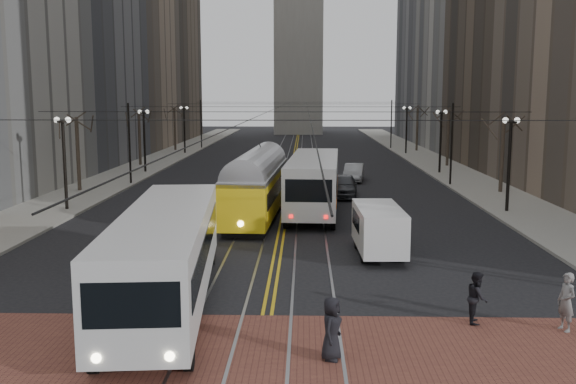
# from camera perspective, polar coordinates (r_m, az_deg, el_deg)

# --- Properties ---
(ground) EXTENTS (260.00, 260.00, 0.00)m
(ground) POSITION_cam_1_polar(r_m,az_deg,el_deg) (22.46, -1.73, -10.08)
(ground) COLOR black
(ground) RESTS_ON ground
(sidewalk_left) EXTENTS (5.00, 140.00, 0.15)m
(sidewalk_left) POSITION_cam_1_polar(r_m,az_deg,el_deg) (68.57, -12.20, 2.43)
(sidewalk_left) COLOR gray
(sidewalk_left) RESTS_ON ground
(sidewalk_right) EXTENTS (5.00, 140.00, 0.15)m
(sidewalk_right) POSITION_cam_1_polar(r_m,az_deg,el_deg) (68.04, 13.19, 2.35)
(sidewalk_right) COLOR gray
(sidewalk_right) RESTS_ON ground
(crosswalk_band) EXTENTS (25.00, 6.00, 0.01)m
(crosswalk_band) POSITION_cam_1_polar(r_m,az_deg,el_deg) (18.72, -2.44, -13.97)
(crosswalk_band) COLOR brown
(crosswalk_band) RESTS_ON ground
(streetcar_rails) EXTENTS (4.80, 130.00, 0.02)m
(streetcar_rails) POSITION_cam_1_polar(r_m,az_deg,el_deg) (66.65, 0.44, 2.39)
(streetcar_rails) COLOR gray
(streetcar_rails) RESTS_ON ground
(centre_lines) EXTENTS (0.42, 130.00, 0.01)m
(centre_lines) POSITION_cam_1_polar(r_m,az_deg,el_deg) (66.65, 0.44, 2.39)
(centre_lines) COLOR gold
(centre_lines) RESTS_ON ground
(building_left_far) EXTENTS (16.00, 20.00, 40.00)m
(building_left_far) POSITION_cam_1_polar(r_m,az_deg,el_deg) (111.27, -12.85, 14.98)
(building_left_far) COLOR brown
(building_left_far) RESTS_ON ground
(building_right_far) EXTENTS (16.00, 20.00, 40.00)m
(building_right_far) POSITION_cam_1_polar(r_m,az_deg,el_deg) (110.70, 14.67, 14.95)
(building_right_far) COLOR slate
(building_right_far) RESTS_ON ground
(lamp_posts) EXTENTS (27.60, 57.20, 5.60)m
(lamp_posts) POSITION_cam_1_polar(r_m,az_deg,el_deg) (50.20, 0.10, 3.56)
(lamp_posts) COLOR black
(lamp_posts) RESTS_ON ground
(street_trees) EXTENTS (31.68, 53.28, 5.60)m
(street_trees) POSITION_cam_1_polar(r_m,az_deg,el_deg) (56.68, 0.26, 4.14)
(street_trees) COLOR #382D23
(street_trees) RESTS_ON ground
(trolley_wires) EXTENTS (25.96, 120.00, 6.60)m
(trolley_wires) POSITION_cam_1_polar(r_m,az_deg,el_deg) (56.20, 0.25, 5.09)
(trolley_wires) COLOR black
(trolley_wires) RESTS_ON ground
(transit_bus) EXTENTS (3.89, 13.39, 3.30)m
(transit_bus) POSITION_cam_1_polar(r_m,az_deg,el_deg) (22.46, -10.75, -5.84)
(transit_bus) COLOR silver
(transit_bus) RESTS_ON ground
(streetcar) EXTENTS (3.15, 13.37, 3.12)m
(streetcar) POSITION_cam_1_polar(r_m,az_deg,el_deg) (38.20, -2.74, 0.10)
(streetcar) COLOR yellow
(streetcar) RESTS_ON ground
(rear_bus) EXTENTS (3.59, 13.27, 3.43)m
(rear_bus) POSITION_cam_1_polar(r_m,az_deg,el_deg) (39.85, 2.31, 0.68)
(rear_bus) COLOR silver
(rear_bus) RESTS_ON ground
(cargo_van) EXTENTS (2.06, 5.07, 2.22)m
(cargo_van) POSITION_cam_1_polar(r_m,az_deg,el_deg) (29.26, 8.05, -3.49)
(cargo_van) COLOR silver
(cargo_van) RESTS_ON ground
(sedan_grey) EXTENTS (2.32, 4.92, 1.63)m
(sedan_grey) POSITION_cam_1_polar(r_m,az_deg,el_deg) (45.89, 4.95, 0.56)
(sedan_grey) COLOR #404247
(sedan_grey) RESTS_ON ground
(sedan_silver) EXTENTS (2.15, 4.63, 1.47)m
(sedan_silver) POSITION_cam_1_polar(r_m,az_deg,el_deg) (54.56, 5.88, 1.74)
(sedan_silver) COLOR #96999D
(sedan_silver) RESTS_ON ground
(pedestrian_a) EXTENTS (0.81, 1.00, 1.76)m
(pedestrian_a) POSITION_cam_1_polar(r_m,az_deg,el_deg) (17.91, 3.89, -12.00)
(pedestrian_a) COLOR black
(pedestrian_a) RESTS_ON crosswalk_band
(pedestrian_b) EXTENTS (0.62, 0.77, 1.83)m
(pedestrian_b) POSITION_cam_1_polar(r_m,az_deg,el_deg) (21.67, 23.50, -8.94)
(pedestrian_b) COLOR slate
(pedestrian_b) RESTS_ON crosswalk_band
(pedestrian_c) EXTENTS (0.78, 0.92, 1.67)m
(pedestrian_c) POSITION_cam_1_polar(r_m,az_deg,el_deg) (21.45, 16.46, -8.97)
(pedestrian_c) COLOR black
(pedestrian_c) RESTS_ON crosswalk_band
(pedestrian_d) EXTENTS (0.93, 1.24, 1.71)m
(pedestrian_d) POSITION_cam_1_polar(r_m,az_deg,el_deg) (21.13, -9.84, -8.95)
(pedestrian_d) COLOR black
(pedestrian_d) RESTS_ON crosswalk_band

